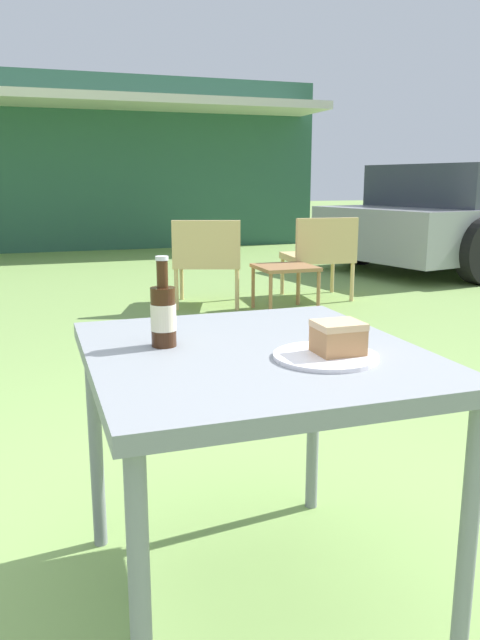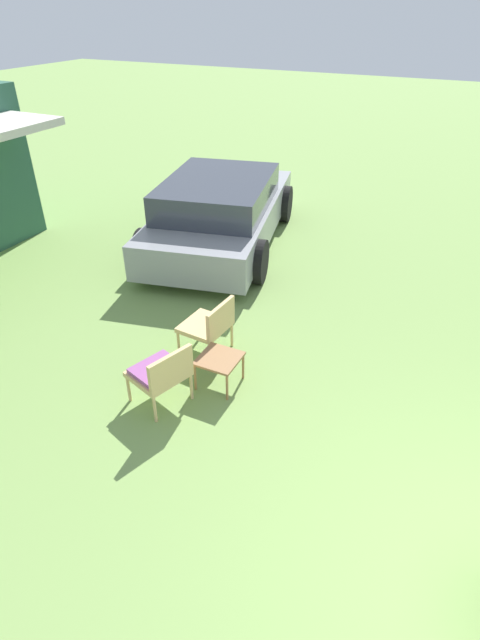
{
  "view_description": "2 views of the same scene",
  "coord_description": "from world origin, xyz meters",
  "px_view_note": "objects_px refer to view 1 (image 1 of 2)",
  "views": [
    {
      "loc": [
        -0.49,
        -1.37,
        1.09
      ],
      "look_at": [
        0.0,
        0.1,
        0.74
      ],
      "focal_mm": 35.0,
      "sensor_mm": 36.0,
      "label": 1
    },
    {
      "loc": [
        -2.51,
        1.22,
        3.89
      ],
      "look_at": [
        1.64,
        3.22,
        0.9
      ],
      "focal_mm": 28.0,
      "sensor_mm": 36.0,
      "label": 2
    }
  ],
  "objects_px": {
    "wicker_chair_plain": "(320,252)",
    "cola_bottle_near": "(163,314)",
    "wicker_chair_cushioned": "(207,256)",
    "garden_side_table": "(285,271)",
    "patio_table": "(253,375)",
    "cake_on_plate": "(333,346)"
  },
  "relations": [
    {
      "from": "wicker_chair_plain",
      "to": "cola_bottle_near",
      "type": "xyz_separation_m",
      "value": [
        -2.23,
        -3.74,
        0.33
      ]
    },
    {
      "from": "wicker_chair_cushioned",
      "to": "cola_bottle_near",
      "type": "xyz_separation_m",
      "value": [
        -1.16,
        -3.77,
        0.33
      ]
    },
    {
      "from": "garden_side_table",
      "to": "patio_table",
      "type": "bearing_deg",
      "value": -113.89
    },
    {
      "from": "cake_on_plate",
      "to": "cola_bottle_near",
      "type": "bearing_deg",
      "value": 146.84
    },
    {
      "from": "garden_side_table",
      "to": "patio_table",
      "type": "relative_size",
      "value": 0.55
    },
    {
      "from": "garden_side_table",
      "to": "cake_on_plate",
      "type": "relative_size",
      "value": 1.96
    },
    {
      "from": "wicker_chair_plain",
      "to": "cola_bottle_near",
      "type": "distance_m",
      "value": 4.37
    },
    {
      "from": "wicker_chair_plain",
      "to": "garden_side_table",
      "type": "relative_size",
      "value": 1.61
    },
    {
      "from": "wicker_chair_cushioned",
      "to": "cake_on_plate",
      "type": "height_order",
      "value": "cake_on_plate"
    },
    {
      "from": "wicker_chair_plain",
      "to": "patio_table",
      "type": "xyz_separation_m",
      "value": [
        -2.03,
        -3.83,
        0.18
      ]
    },
    {
      "from": "wicker_chair_plain",
      "to": "patio_table",
      "type": "relative_size",
      "value": 0.89
    },
    {
      "from": "patio_table",
      "to": "garden_side_table",
      "type": "bearing_deg",
      "value": 66.11
    },
    {
      "from": "wicker_chair_cushioned",
      "to": "garden_side_table",
      "type": "relative_size",
      "value": 1.61
    },
    {
      "from": "wicker_chair_cushioned",
      "to": "patio_table",
      "type": "distance_m",
      "value": 3.98
    },
    {
      "from": "wicker_chair_plain",
      "to": "cake_on_plate",
      "type": "xyz_separation_m",
      "value": [
        -1.89,
        -3.97,
        0.28
      ]
    },
    {
      "from": "patio_table",
      "to": "wicker_chair_cushioned",
      "type": "bearing_deg",
      "value": 75.99
    },
    {
      "from": "wicker_chair_cushioned",
      "to": "patio_table",
      "type": "xyz_separation_m",
      "value": [
        -0.96,
        -3.86,
        0.18
      ]
    },
    {
      "from": "cake_on_plate",
      "to": "wicker_chair_plain",
      "type": "bearing_deg",
      "value": 64.56
    },
    {
      "from": "cake_on_plate",
      "to": "cola_bottle_near",
      "type": "height_order",
      "value": "cola_bottle_near"
    },
    {
      "from": "wicker_chair_plain",
      "to": "wicker_chair_cushioned",
      "type": "bearing_deg",
      "value": 3.64
    },
    {
      "from": "wicker_chair_plain",
      "to": "cola_bottle_near",
      "type": "bearing_deg",
      "value": 64.16
    },
    {
      "from": "garden_side_table",
      "to": "wicker_chair_cushioned",
      "type": "bearing_deg",
      "value": 143.1
    }
  ]
}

